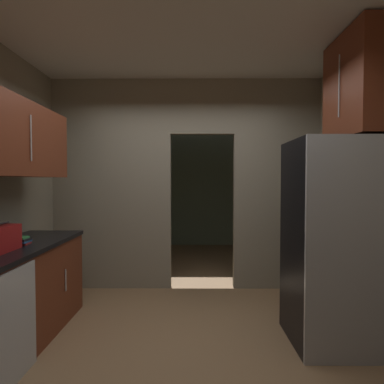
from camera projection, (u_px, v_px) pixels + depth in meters
The scene contains 10 objects.
ground at pixel (182, 345), 2.94m from camera, with size 20.00×20.00×0.00m, color #93704C.
kitchen_overhead_slab at pixel (183, 43), 3.33m from camera, with size 3.99×7.22×0.06m, color silver.
kitchen_partition at pixel (183, 179), 4.50m from camera, with size 3.59×0.12×2.82m.
adjoining_room_shell at pixel (189, 183), 6.60m from camera, with size 3.59×3.11×2.82m.
refrigerator at pixel (333, 242), 2.97m from camera, with size 0.75×0.79×1.82m.
lower_cabinet_run at pixel (13, 296), 2.91m from camera, with size 0.63×1.86×0.89m.
dishwasher at pixel (16, 326), 2.39m from camera, with size 0.02×0.56×0.83m.
upper_cabinet_counterside at pixel (10, 138), 2.86m from camera, with size 0.36×1.67×0.66m.
upper_cabinet_fridgeside at pixel (359, 86), 3.02m from camera, with size 0.36×0.83×0.95m.
book_stack at pixel (22, 241), 2.98m from camera, with size 0.14×0.15×0.07m.
Camera 1 is at (0.11, -2.89, 1.46)m, focal length 31.00 mm.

